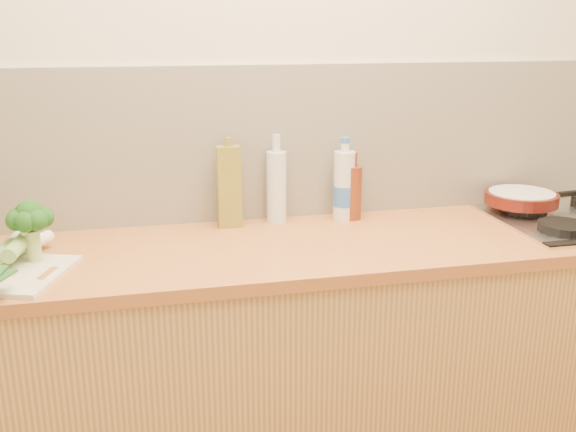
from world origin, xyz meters
name	(u,v)px	position (x,y,z in m)	size (l,w,h in m)	color
room_shell	(281,143)	(0.00, 1.49, 1.17)	(3.50, 3.50, 3.50)	beige
counter	(300,366)	(0.00, 1.20, 0.45)	(3.20, 0.62, 0.90)	tan
broccoli_right	(30,219)	(-0.80, 1.18, 1.04)	(0.13, 0.13, 0.18)	#99B167
leek_back	(8,256)	(-0.85, 1.06, 0.97)	(0.15, 0.68, 0.04)	white
skillet	(522,198)	(0.87, 1.33, 0.96)	(0.38, 0.26, 0.04)	#48110C
oil_tin	(229,186)	(-0.20, 1.42, 1.04)	(0.08, 0.05, 0.31)	olive
glass_bottle	(277,186)	(-0.03, 1.43, 1.03)	(0.07, 0.07, 0.31)	silver
amber_bottle	(353,192)	(0.24, 1.41, 1.00)	(0.06, 0.06, 0.24)	maroon
water_bottle	(344,187)	(0.21, 1.42, 1.02)	(0.08, 0.08, 0.27)	silver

